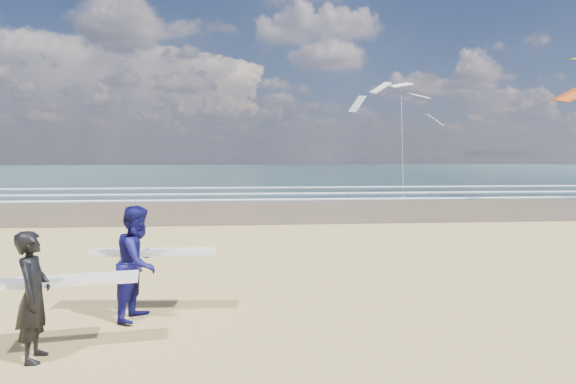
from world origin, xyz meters
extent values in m
cube|color=#493D26|center=(20.00, 18.00, 0.01)|extent=(220.00, 12.00, 0.01)
cube|color=#172F34|center=(20.00, 72.00, 0.01)|extent=(220.00, 100.00, 0.02)
cube|color=white|center=(20.00, 22.80, 0.05)|extent=(220.00, 0.50, 0.05)
cube|color=white|center=(20.00, 27.50, 0.05)|extent=(220.00, 0.50, 0.05)
cube|color=white|center=(20.00, 34.00, 0.05)|extent=(220.00, 0.50, 0.05)
imported|color=black|center=(-0.80, -0.94, 0.89)|extent=(0.48, 0.68, 1.77)
cube|color=silver|center=(-0.60, -0.59, 1.01)|extent=(2.25, 0.86, 0.07)
imported|color=#0F0E51|center=(0.26, 0.73, 0.97)|extent=(0.95, 1.10, 1.93)
cube|color=silver|center=(0.46, 1.08, 1.07)|extent=(2.22, 0.63, 0.07)
cube|color=slate|center=(12.30, 23.68, 0.05)|extent=(0.12, 0.12, 0.10)
camera|label=1|loc=(2.01, -8.03, 2.80)|focal=32.00mm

